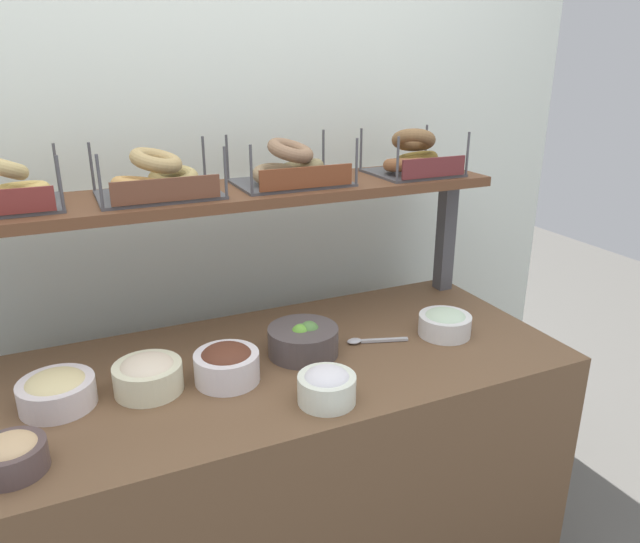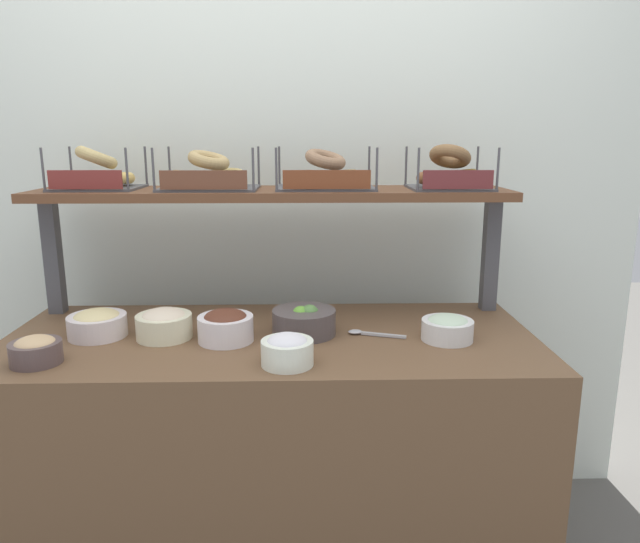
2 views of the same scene
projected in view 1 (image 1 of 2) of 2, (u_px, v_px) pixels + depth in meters
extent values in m
cube|color=white|center=(210.00, 197.00, 1.98)|extent=(2.84, 0.06, 2.40)
cube|color=brown|center=(274.00, 489.00, 1.77)|extent=(1.64, 0.70, 0.85)
cube|color=#4C4C51|center=(446.00, 235.00, 2.09)|extent=(0.05, 0.05, 0.40)
cube|color=brown|center=(234.00, 194.00, 1.72)|extent=(1.60, 0.32, 0.03)
cylinder|color=#514747|center=(303.00, 341.00, 1.66)|extent=(0.20, 0.20, 0.08)
sphere|color=#639743|center=(312.00, 329.00, 1.67)|extent=(0.04, 0.04, 0.04)
sphere|color=olive|center=(300.00, 332.00, 1.65)|extent=(0.04, 0.04, 0.04)
sphere|color=#598943|center=(309.00, 331.00, 1.66)|extent=(0.06, 0.06, 0.06)
sphere|color=#639651|center=(301.00, 332.00, 1.65)|extent=(0.05, 0.05, 0.05)
sphere|color=#6AB23A|center=(300.00, 333.00, 1.65)|extent=(0.05, 0.05, 0.05)
cylinder|color=white|center=(227.00, 367.00, 1.52)|extent=(0.17, 0.17, 0.08)
ellipsoid|color=brown|center=(226.00, 356.00, 1.51)|extent=(0.13, 0.13, 0.05)
cylinder|color=#F0ECC4|center=(148.00, 378.00, 1.48)|extent=(0.17, 0.17, 0.07)
ellipsoid|color=beige|center=(147.00, 367.00, 1.47)|extent=(0.13, 0.13, 0.05)
cylinder|color=brown|center=(12.00, 458.00, 1.19)|extent=(0.14, 0.14, 0.06)
ellipsoid|color=#D6AE7C|center=(10.00, 447.00, 1.18)|extent=(0.11, 0.11, 0.04)
cylinder|color=white|center=(327.00, 389.00, 1.43)|extent=(0.14, 0.14, 0.07)
ellipsoid|color=white|center=(327.00, 378.00, 1.42)|extent=(0.11, 0.11, 0.05)
cylinder|color=white|center=(445.00, 325.00, 1.78)|extent=(0.16, 0.16, 0.06)
ellipsoid|color=silver|center=(445.00, 317.00, 1.77)|extent=(0.12, 0.12, 0.04)
cylinder|color=white|center=(57.00, 393.00, 1.41)|extent=(0.18, 0.18, 0.07)
ellipsoid|color=beige|center=(55.00, 383.00, 1.40)|extent=(0.14, 0.14, 0.05)
cube|color=#B7B7BC|center=(385.00, 340.00, 1.74)|extent=(0.14, 0.05, 0.01)
ellipsoid|color=#B7B7BC|center=(354.00, 341.00, 1.73)|extent=(0.04, 0.03, 0.01)
cube|color=#4C4C51|center=(6.00, 207.00, 1.49)|extent=(0.27, 0.24, 0.01)
cylinder|color=#4C4C51|center=(60.00, 185.00, 1.42)|extent=(0.01, 0.01, 0.14)
cylinder|color=#4C4C51|center=(57.00, 169.00, 1.62)|extent=(0.01, 0.01, 0.14)
cube|color=maroon|center=(1.00, 203.00, 1.38)|extent=(0.23, 0.01, 0.06)
torus|color=#DBB661|center=(22.00, 191.00, 1.53)|extent=(0.19, 0.19, 0.05)
cube|color=#4C4C51|center=(159.00, 195.00, 1.62)|extent=(0.32, 0.24, 0.01)
cylinder|color=#4C4C51|center=(100.00, 183.00, 1.44)|extent=(0.01, 0.01, 0.14)
cylinder|color=#4C4C51|center=(226.00, 173.00, 1.56)|extent=(0.01, 0.01, 0.14)
cylinder|color=#4C4C51|center=(92.00, 168.00, 1.64)|extent=(0.01, 0.01, 0.14)
cylinder|color=#4C4C51|center=(204.00, 160.00, 1.76)|extent=(0.01, 0.01, 0.14)
cube|color=brown|center=(167.00, 190.00, 1.51)|extent=(0.28, 0.01, 0.06)
torus|color=tan|center=(138.00, 186.00, 1.56)|extent=(0.19, 0.19, 0.06)
torus|color=tan|center=(173.00, 178.00, 1.66)|extent=(0.18, 0.18, 0.06)
torus|color=tan|center=(156.00, 160.00, 1.59)|extent=(0.19, 0.19, 0.07)
cube|color=#4C4C51|center=(291.00, 182.00, 1.78)|extent=(0.33, 0.24, 0.01)
cylinder|color=#4C4C51|center=(251.00, 171.00, 1.60)|extent=(0.01, 0.01, 0.14)
cylinder|color=#4C4C51|center=(357.00, 163.00, 1.72)|extent=(0.01, 0.01, 0.14)
cylinder|color=#4C4C51|center=(227.00, 158.00, 1.80)|extent=(0.01, 0.01, 0.14)
cylinder|color=#4C4C51|center=(323.00, 152.00, 1.92)|extent=(0.01, 0.01, 0.14)
cube|color=brown|center=(307.00, 177.00, 1.67)|extent=(0.28, 0.01, 0.06)
torus|color=#8F7554|center=(276.00, 175.00, 1.72)|extent=(0.15, 0.15, 0.06)
torus|color=#928256|center=(301.00, 168.00, 1.82)|extent=(0.20, 0.20, 0.06)
torus|color=#936E51|center=(290.00, 150.00, 1.75)|extent=(0.20, 0.20, 0.08)
cube|color=#4C4C51|center=(412.00, 173.00, 1.93)|extent=(0.27, 0.24, 0.01)
cylinder|color=#4C4C51|center=(398.00, 160.00, 1.76)|extent=(0.01, 0.01, 0.14)
cylinder|color=#4C4C51|center=(467.00, 155.00, 1.86)|extent=(0.01, 0.01, 0.14)
cylinder|color=#4C4C51|center=(361.00, 150.00, 1.96)|extent=(0.01, 0.01, 0.14)
cylinder|color=#4C4C51|center=(426.00, 145.00, 2.06)|extent=(0.01, 0.01, 0.14)
cube|color=maroon|center=(434.00, 167.00, 1.82)|extent=(0.23, 0.01, 0.06)
torus|color=brown|center=(405.00, 165.00, 1.88)|extent=(0.16, 0.17, 0.06)
torus|color=brown|center=(417.00, 159.00, 1.97)|extent=(0.20, 0.20, 0.06)
torus|color=olive|center=(414.00, 140.00, 1.90)|extent=(0.19, 0.20, 0.10)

